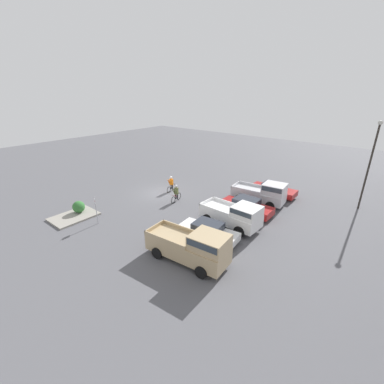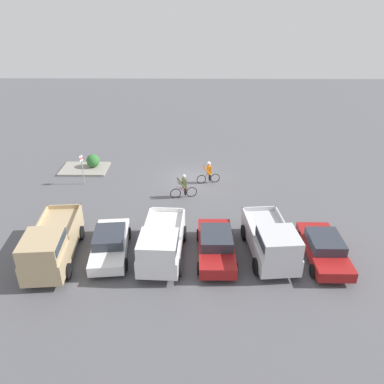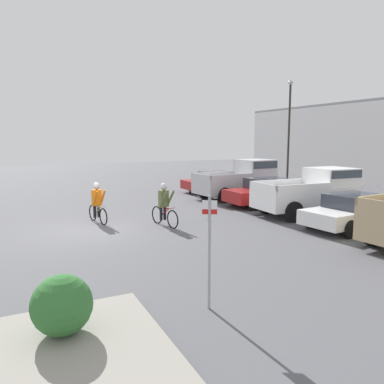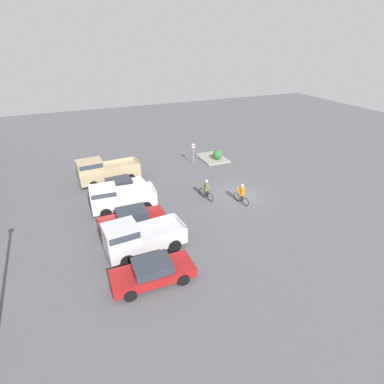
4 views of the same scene
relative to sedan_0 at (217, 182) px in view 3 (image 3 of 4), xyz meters
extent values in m
plane|color=#56565B|center=(6.88, -9.61, -0.69)|extent=(80.00, 80.00, 0.00)
cube|color=maroon|center=(0.00, 0.00, -0.13)|extent=(1.81, 4.54, 0.55)
cube|color=#2D333D|center=(0.00, 0.00, 0.40)|extent=(1.63, 2.05, 0.51)
cylinder|color=black|center=(-0.90, 1.45, -0.35)|extent=(0.18, 0.67, 0.67)
cylinder|color=black|center=(0.91, 1.45, -0.35)|extent=(0.18, 0.67, 0.67)
cylinder|color=black|center=(-0.91, -1.45, -0.35)|extent=(0.18, 0.67, 0.67)
cylinder|color=black|center=(0.90, -1.45, -0.35)|extent=(0.18, 0.67, 0.67)
cube|color=silver|center=(2.80, -0.37, 0.15)|extent=(2.42, 5.05, 0.91)
cube|color=silver|center=(2.67, 1.09, 1.08)|extent=(2.00, 2.11, 0.95)
cube|color=#333D47|center=(2.67, 1.09, 1.29)|extent=(2.05, 1.96, 0.42)
cube|color=silver|center=(1.93, -1.43, 0.73)|extent=(0.34, 2.93, 0.25)
cube|color=silver|center=(3.84, -1.26, 0.73)|extent=(0.34, 2.93, 0.25)
cube|color=silver|center=(3.01, -2.77, 0.73)|extent=(1.99, 0.26, 0.25)
cylinder|color=black|center=(1.67, 1.05, -0.26)|extent=(0.29, 0.87, 0.86)
cylinder|color=black|center=(3.66, 1.23, -0.26)|extent=(0.29, 0.87, 0.86)
cylinder|color=black|center=(1.94, -1.97, -0.26)|extent=(0.29, 0.87, 0.86)
cylinder|color=black|center=(3.93, -1.79, -0.26)|extent=(0.29, 0.87, 0.86)
cube|color=maroon|center=(5.60, -0.16, -0.09)|extent=(1.85, 4.60, 0.61)
cube|color=#2D333D|center=(5.60, -0.16, 0.49)|extent=(1.65, 2.08, 0.55)
cylinder|color=black|center=(4.68, 1.31, -0.35)|extent=(0.18, 0.68, 0.67)
cylinder|color=black|center=(6.50, 1.32, -0.35)|extent=(0.18, 0.68, 0.67)
cylinder|color=black|center=(4.70, -1.63, -0.35)|extent=(0.18, 0.68, 0.67)
cylinder|color=black|center=(6.52, -1.62, -0.35)|extent=(0.18, 0.68, 0.67)
cube|color=white|center=(8.40, -0.13, 0.18)|extent=(2.22, 4.92, 0.94)
cube|color=white|center=(8.46, 1.32, 1.05)|extent=(1.93, 2.01, 0.80)
cube|color=#333D47|center=(8.46, 1.32, 1.22)|extent=(1.99, 1.86, 0.35)
cube|color=white|center=(7.39, -1.05, 0.77)|extent=(0.21, 2.90, 0.25)
cube|color=white|center=(9.32, -1.14, 0.77)|extent=(0.21, 2.90, 0.25)
cube|color=white|center=(8.29, -2.50, 0.77)|extent=(2.01, 0.17, 0.25)
cylinder|color=black|center=(7.46, 1.41, -0.24)|extent=(0.26, 0.90, 0.89)
cylinder|color=black|center=(9.47, 1.32, -0.24)|extent=(0.26, 0.90, 0.89)
cylinder|color=black|center=(7.33, -1.58, -0.24)|extent=(0.26, 0.90, 0.89)
cylinder|color=black|center=(9.34, -1.67, -0.24)|extent=(0.26, 0.90, 0.89)
cube|color=white|center=(11.20, -0.29, -0.13)|extent=(2.19, 4.60, 0.55)
cube|color=#2D333D|center=(11.20, -0.29, 0.41)|extent=(1.77, 2.15, 0.53)
cylinder|color=black|center=(10.19, 1.04, -0.36)|extent=(0.24, 0.67, 0.65)
cylinder|color=black|center=(10.47, -1.79, -0.36)|extent=(0.24, 0.67, 0.65)
cylinder|color=black|center=(12.21, -1.62, -0.36)|extent=(0.24, 0.67, 0.65)
cylinder|color=black|center=(13.18, -1.69, -0.29)|extent=(0.29, 0.80, 0.78)
torus|color=black|center=(8.06, -6.64, -0.34)|extent=(0.74, 0.21, 0.74)
torus|color=black|center=(6.96, -6.88, -0.34)|extent=(0.74, 0.21, 0.74)
cylinder|color=maroon|center=(7.51, -6.76, -0.16)|extent=(0.58, 0.16, 0.39)
cylinder|color=maroon|center=(7.51, -6.76, 0.05)|extent=(0.61, 0.17, 0.04)
cylinder|color=maroon|center=(7.32, -6.80, -0.16)|extent=(0.04, 0.04, 0.36)
cylinder|color=maroon|center=(7.92, -6.67, 0.08)|extent=(0.12, 0.45, 0.02)
cylinder|color=black|center=(7.38, -6.69, -0.20)|extent=(0.14, 0.14, 0.55)
cylinder|color=black|center=(7.42, -6.87, -0.20)|extent=(0.14, 0.14, 0.55)
cube|color=#5B6638|center=(7.45, -6.77, 0.41)|extent=(0.31, 0.40, 0.67)
cylinder|color=#5B6638|center=(7.64, -6.55, 0.41)|extent=(0.56, 0.21, 0.72)
cylinder|color=#5B6638|center=(7.71, -6.89, 0.41)|extent=(0.56, 0.21, 0.72)
sphere|color=tan|center=(7.48, -6.76, 0.86)|extent=(0.23, 0.23, 0.23)
sphere|color=silver|center=(7.48, -6.76, 0.92)|extent=(0.25, 0.25, 0.25)
torus|color=black|center=(6.26, -8.95, -0.36)|extent=(0.70, 0.20, 0.70)
torus|color=black|center=(5.24, -9.17, -0.36)|extent=(0.70, 0.20, 0.70)
cylinder|color=tan|center=(5.75, -9.06, -0.19)|extent=(0.54, 0.15, 0.37)
cylinder|color=tan|center=(5.75, -9.06, 0.01)|extent=(0.57, 0.16, 0.04)
cylinder|color=tan|center=(5.57, -9.10, -0.19)|extent=(0.04, 0.04, 0.34)
cylinder|color=tan|center=(6.14, -8.97, 0.03)|extent=(0.12, 0.45, 0.02)
cylinder|color=black|center=(5.63, -8.99, -0.23)|extent=(0.14, 0.14, 0.52)
cylinder|color=black|center=(5.67, -9.17, -0.23)|extent=(0.14, 0.14, 0.52)
cube|color=orange|center=(5.70, -9.07, 0.36)|extent=(0.31, 0.40, 0.66)
cylinder|color=orange|center=(5.87, -8.86, 0.36)|extent=(0.53, 0.20, 0.71)
cylinder|color=orange|center=(5.94, -9.19, 0.36)|extent=(0.53, 0.20, 0.71)
sphere|color=tan|center=(5.73, -9.06, 0.81)|extent=(0.24, 0.24, 0.24)
sphere|color=silver|center=(5.73, -9.06, 0.87)|extent=(0.26, 0.26, 0.26)
cylinder|color=#9E9EA3|center=(14.89, -8.73, 0.50)|extent=(0.06, 0.06, 2.36)
cube|color=white|center=(14.89, -8.73, 1.35)|extent=(0.17, 0.27, 0.45)
cube|color=red|center=(14.89, -8.73, 1.35)|extent=(0.17, 0.27, 0.10)
cylinder|color=#2D2823|center=(-1.88, 7.47, 3.12)|extent=(0.16, 0.16, 7.62)
sphere|color=#B2B2A8|center=(-1.88, 7.47, 7.06)|extent=(0.36, 0.36, 0.36)
cube|color=gray|center=(15.58, -11.33, -0.61)|extent=(3.64, 2.62, 0.15)
sphere|color=#337033|center=(14.91, -11.60, -0.01)|extent=(1.04, 1.04, 1.04)
camera|label=1|loc=(24.56, 9.02, 9.51)|focal=24.00mm
camera|label=2|loc=(6.67, 15.97, 11.52)|focal=35.00mm
camera|label=3|loc=(21.30, -12.26, 2.79)|focal=35.00mm
camera|label=4|loc=(-12.31, 2.84, 11.38)|focal=28.00mm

